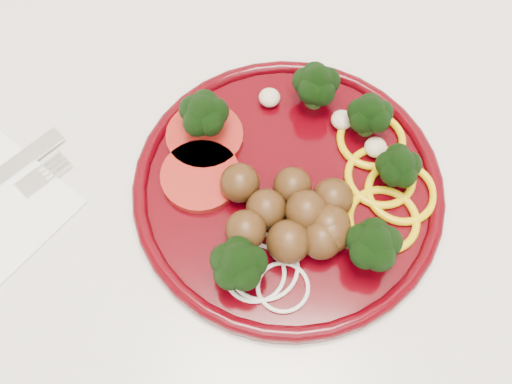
{
  "coord_description": "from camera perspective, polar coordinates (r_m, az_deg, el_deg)",
  "views": [
    {
      "loc": [
        -0.0,
        1.47,
        1.38
      ],
      "look_at": [
        0.0,
        1.7,
        0.92
      ],
      "focal_mm": 40.0,
      "sensor_mm": 36.0,
      "label": 1
    }
  ],
  "objects": [
    {
      "name": "counter",
      "position": [
        0.96,
        -0.2,
        -12.78
      ],
      "size": [
        2.4,
        0.6,
        0.9
      ],
      "color": "beige",
      "rests_on": "ground"
    },
    {
      "name": "plate",
      "position": [
        0.52,
        3.96,
        0.58
      ],
      "size": [
        0.29,
        0.29,
        0.06
      ],
      "rotation": [
        0.0,
        0.0,
        -0.32
      ],
      "color": "#3C0107",
      "rests_on": "counter"
    }
  ]
}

